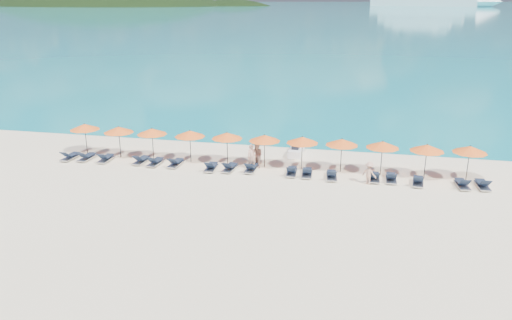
# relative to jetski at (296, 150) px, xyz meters

# --- Properties ---
(ground) EXTENTS (1400.00, 1400.00, 0.00)m
(ground) POSITION_rel_jetski_xyz_m (-1.81, -8.32, -0.35)
(ground) COLOR beige
(sea) EXTENTS (1600.00, 1300.00, 0.01)m
(sea) POSITION_rel_jetski_xyz_m (-1.81, 651.68, -0.34)
(sea) COLOR #1FA9B2
(sea) RESTS_ON ground
(headland_main) EXTENTS (374.00, 242.00, 126.50)m
(headland_main) POSITION_rel_jetski_xyz_m (-301.81, 531.68, -38.35)
(headland_main) COLOR black
(headland_main) RESTS_ON ground
(headland_small) EXTENTS (162.00, 126.00, 85.50)m
(headland_small) POSITION_rel_jetski_xyz_m (-151.81, 551.68, -35.35)
(headland_small) COLOR black
(headland_small) RESTS_ON ground
(jetski) EXTENTS (0.93, 2.38, 0.84)m
(jetski) POSITION_rel_jetski_xyz_m (0.00, 0.00, 0.00)
(jetski) COLOR white
(jetski) RESTS_ON ground
(beachgoer_a) EXTENTS (0.74, 0.64, 1.70)m
(beachgoer_a) POSITION_rel_jetski_xyz_m (-2.44, -3.75, 0.50)
(beachgoer_a) COLOR tan
(beachgoer_a) RESTS_ON ground
(beachgoer_b) EXTENTS (0.95, 0.89, 1.70)m
(beachgoer_b) POSITION_rel_jetski_xyz_m (-2.17, -3.35, 0.50)
(beachgoer_b) COLOR tan
(beachgoer_b) RESTS_ON ground
(beachgoer_c) EXTENTS (1.01, 0.81, 1.42)m
(beachgoer_c) POSITION_rel_jetski_xyz_m (5.11, -4.90, 0.36)
(beachgoer_c) COLOR tan
(beachgoer_c) RESTS_ON ground
(umbrella_0) EXTENTS (2.10, 2.10, 2.28)m
(umbrella_0) POSITION_rel_jetski_xyz_m (-14.87, -2.92, 1.67)
(umbrella_0) COLOR black
(umbrella_0) RESTS_ON ground
(umbrella_1) EXTENTS (2.10, 2.10, 2.28)m
(umbrella_1) POSITION_rel_jetski_xyz_m (-12.12, -3.14, 1.67)
(umbrella_1) COLOR black
(umbrella_1) RESTS_ON ground
(umbrella_2) EXTENTS (2.10, 2.10, 2.28)m
(umbrella_2) POSITION_rel_jetski_xyz_m (-9.64, -3.10, 1.67)
(umbrella_2) COLOR black
(umbrella_2) RESTS_ON ground
(umbrella_3) EXTENTS (2.10, 2.10, 2.28)m
(umbrella_3) POSITION_rel_jetski_xyz_m (-6.89, -3.10, 1.67)
(umbrella_3) COLOR black
(umbrella_3) RESTS_ON ground
(umbrella_4) EXTENTS (2.10, 2.10, 2.28)m
(umbrella_4) POSITION_rel_jetski_xyz_m (-4.29, -3.05, 1.67)
(umbrella_4) COLOR black
(umbrella_4) RESTS_ON ground
(umbrella_5) EXTENTS (2.10, 2.10, 2.28)m
(umbrella_5) POSITION_rel_jetski_xyz_m (-1.72, -3.10, 1.67)
(umbrella_5) COLOR black
(umbrella_5) RESTS_ON ground
(umbrella_6) EXTENTS (2.10, 2.10, 2.28)m
(umbrella_6) POSITION_rel_jetski_xyz_m (0.78, -3.03, 1.67)
(umbrella_6) COLOR black
(umbrella_6) RESTS_ON ground
(umbrella_7) EXTENTS (2.10, 2.10, 2.28)m
(umbrella_7) POSITION_rel_jetski_xyz_m (3.31, -2.99, 1.67)
(umbrella_7) COLOR black
(umbrella_7) RESTS_ON ground
(umbrella_8) EXTENTS (2.10, 2.10, 2.28)m
(umbrella_8) POSITION_rel_jetski_xyz_m (5.85, -3.03, 1.67)
(umbrella_8) COLOR black
(umbrella_8) RESTS_ON ground
(umbrella_9) EXTENTS (2.10, 2.10, 2.28)m
(umbrella_9) POSITION_rel_jetski_xyz_m (8.51, -3.18, 1.67)
(umbrella_9) COLOR black
(umbrella_9) RESTS_ON ground
(umbrella_10) EXTENTS (2.10, 2.10, 2.28)m
(umbrella_10) POSITION_rel_jetski_xyz_m (11.03, -2.96, 1.67)
(umbrella_10) COLOR black
(umbrella_10) RESTS_ON ground
(lounger_0) EXTENTS (0.72, 1.74, 0.66)m
(lounger_0) POSITION_rel_jetski_xyz_m (-15.33, -4.38, -0.11)
(lounger_0) COLOR silver
(lounger_0) RESTS_ON ground
(lounger_1) EXTENTS (0.67, 1.72, 0.66)m
(lounger_1) POSITION_rel_jetski_xyz_m (-14.13, -4.26, -0.11)
(lounger_1) COLOR silver
(lounger_1) RESTS_ON ground
(lounger_2) EXTENTS (0.68, 1.72, 0.66)m
(lounger_2) POSITION_rel_jetski_xyz_m (-12.68, -4.24, -0.11)
(lounger_2) COLOR silver
(lounger_2) RESTS_ON ground
(lounger_3) EXTENTS (0.75, 1.74, 0.66)m
(lounger_3) POSITION_rel_jetski_xyz_m (-10.12, -4.09, -0.11)
(lounger_3) COLOR silver
(lounger_3) RESTS_ON ground
(lounger_4) EXTENTS (0.72, 1.73, 0.66)m
(lounger_4) POSITION_rel_jetski_xyz_m (-9.01, -4.26, -0.11)
(lounger_4) COLOR silver
(lounger_4) RESTS_ON ground
(lounger_5) EXTENTS (0.70, 1.73, 0.66)m
(lounger_5) POSITION_rel_jetski_xyz_m (-7.59, -4.17, -0.11)
(lounger_5) COLOR silver
(lounger_5) RESTS_ON ground
(lounger_6) EXTENTS (0.72, 1.73, 0.66)m
(lounger_6) POSITION_rel_jetski_xyz_m (-5.02, -4.44, -0.11)
(lounger_6) COLOR silver
(lounger_6) RESTS_ON ground
(lounger_7) EXTENTS (0.78, 1.75, 0.66)m
(lounger_7) POSITION_rel_jetski_xyz_m (-3.79, -4.32, -0.11)
(lounger_7) COLOR silver
(lounger_7) RESTS_ON ground
(lounger_8) EXTENTS (0.67, 1.72, 0.66)m
(lounger_8) POSITION_rel_jetski_xyz_m (-2.39, -4.12, -0.11)
(lounger_8) COLOR silver
(lounger_8) RESTS_ON ground
(lounger_9) EXTENTS (0.71, 1.73, 0.66)m
(lounger_9) POSITION_rel_jetski_xyz_m (0.29, -4.23, -0.11)
(lounger_9) COLOR silver
(lounger_9) RESTS_ON ground
(lounger_10) EXTENTS (0.72, 1.73, 0.66)m
(lounger_10) POSITION_rel_jetski_xyz_m (1.28, -4.26, -0.11)
(lounger_10) COLOR silver
(lounger_10) RESTS_ON ground
(lounger_11) EXTENTS (0.79, 1.75, 0.66)m
(lounger_11) POSITION_rel_jetski_xyz_m (2.85, -4.40, -0.11)
(lounger_11) COLOR silver
(lounger_11) RESTS_ON ground
(lounger_12) EXTENTS (0.62, 1.70, 0.66)m
(lounger_12) POSITION_rel_jetski_xyz_m (5.46, -4.18, -0.11)
(lounger_12) COLOR silver
(lounger_12) RESTS_ON ground
(lounger_13) EXTENTS (0.63, 1.70, 0.66)m
(lounger_13) POSITION_rel_jetski_xyz_m (6.48, -4.12, -0.11)
(lounger_13) COLOR silver
(lounger_13) RESTS_ON ground
(lounger_14) EXTENTS (0.78, 1.75, 0.66)m
(lounger_14) POSITION_rel_jetski_xyz_m (8.05, -4.36, -0.11)
(lounger_14) COLOR silver
(lounger_14) RESTS_ON ground
(lounger_15) EXTENTS (0.78, 1.75, 0.66)m
(lounger_15) POSITION_rel_jetski_xyz_m (10.59, -4.28, -0.11)
(lounger_15) COLOR silver
(lounger_15) RESTS_ON ground
(lounger_16) EXTENTS (0.71, 1.73, 0.66)m
(lounger_16) POSITION_rel_jetski_xyz_m (11.76, -4.14, -0.11)
(lounger_16) COLOR silver
(lounger_16) RESTS_ON ground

